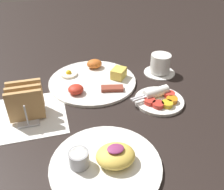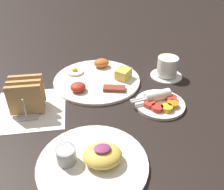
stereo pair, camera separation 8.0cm
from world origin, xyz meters
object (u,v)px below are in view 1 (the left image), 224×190
at_px(plate_breakfast, 93,80).
at_px(toast_rack, 26,102).
at_px(plate_foreground, 106,162).
at_px(plate_condiments, 159,99).
at_px(coffee_cup, 160,65).

height_order(plate_breakfast, toast_rack, toast_rack).
distance_m(plate_breakfast, plate_foreground, 0.39).
height_order(plate_condiments, coffee_cup, coffee_cup).
bearing_deg(plate_condiments, plate_breakfast, 134.92).
xyz_separation_m(toast_rack, coffee_cup, (0.49, 0.14, -0.02)).
distance_m(plate_condiments, coffee_cup, 0.20).
relative_size(plate_condiments, coffee_cup, 1.48).
xyz_separation_m(plate_breakfast, plate_condiments, (0.18, -0.18, 0.00)).
bearing_deg(toast_rack, plate_breakfast, 32.18).
relative_size(plate_condiments, toast_rack, 1.53).
xyz_separation_m(plate_breakfast, toast_rack, (-0.23, -0.14, 0.04)).
height_order(plate_breakfast, plate_foreground, plate_foreground).
xyz_separation_m(plate_condiments, toast_rack, (-0.41, 0.04, 0.04)).
bearing_deg(plate_foreground, plate_breakfast, 82.74).
bearing_deg(toast_rack, plate_condiments, -5.30).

